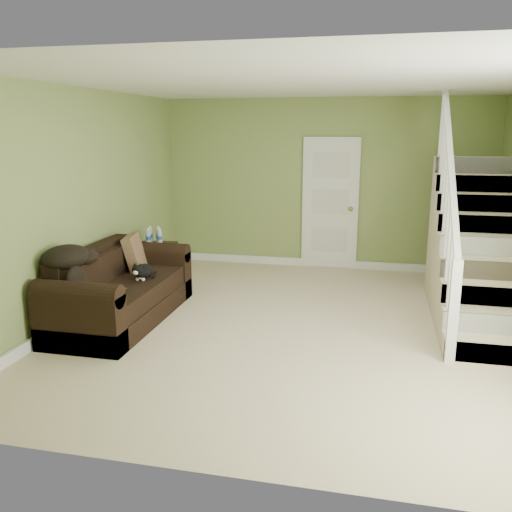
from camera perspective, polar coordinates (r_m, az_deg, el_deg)
The scene contains 15 objects.
floor at distance 6.10m, azimuth 4.26°, elevation -7.37°, with size 5.00×5.50×0.01m, color #C2B28C.
ceiling at distance 5.72m, azimuth 4.73°, elevation 17.77°, with size 5.00×5.50×0.01m, color white.
wall_back at distance 8.48m, azimuth 7.22°, elevation 7.46°, with size 5.00×0.04×2.60m, color #7D934F.
wall_front at distance 3.13m, azimuth -2.89°, elevation -2.50°, with size 5.00×0.04×2.60m, color #7D934F.
wall_left at distance 6.61m, azimuth -17.60°, elevation 5.30°, with size 0.04×5.50×2.60m, color #7D934F.
baseboard_back at distance 8.67m, azimuth 6.96°, elevation -0.74°, with size 5.00×0.04×0.12m, color white.
baseboard_left at distance 6.86m, azimuth -16.65°, elevation -5.00°, with size 0.04×5.50×0.12m, color white.
door at distance 8.46m, azimuth 7.81°, elevation 5.43°, with size 0.86×0.12×2.02m.
staircase at distance 6.89m, azimuth 22.26°, elevation -0.36°, with size 1.00×2.51×2.82m.
sofa at distance 6.39m, azimuth -14.23°, elevation -3.78°, with size 0.91×2.11×0.84m.
side_table at distance 7.59m, azimuth -10.42°, elevation -0.92°, with size 0.56×0.56×0.83m.
cat at distance 6.37m, azimuth -11.84°, elevation -1.61°, with size 0.22×0.48×0.23m.
banana at distance 5.89m, azimuth -14.20°, elevation -3.61°, with size 0.05×0.17×0.05m, color yellow.
throw_pillow at distance 6.84m, azimuth -12.60°, elevation 0.18°, with size 0.12×0.48×0.48m, color #442A1B.
throw_blanket at distance 5.88m, azimuth -19.40°, elevation -0.08°, with size 0.43×0.57×0.24m, color black.
Camera 1 is at (0.82, -5.65, 2.15)m, focal length 38.00 mm.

